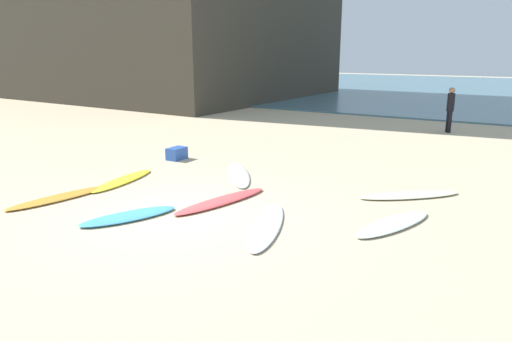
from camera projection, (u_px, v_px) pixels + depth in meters
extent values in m
plane|color=#C6B28E|center=(173.00, 216.00, 9.10)|extent=(120.00, 120.00, 0.00)
cube|color=slate|center=(460.00, 89.00, 38.89)|extent=(120.00, 40.00, 0.08)
ellipsoid|color=#48A3D4|center=(129.00, 216.00, 8.98)|extent=(1.32, 1.99, 0.09)
ellipsoid|color=white|center=(393.00, 224.00, 8.59)|extent=(1.21, 2.16, 0.07)
ellipsoid|color=#E04C4E|center=(222.00, 201.00, 9.90)|extent=(1.02, 2.56, 0.08)
ellipsoid|color=gold|center=(60.00, 197.00, 10.14)|extent=(0.86, 2.40, 0.07)
ellipsoid|color=yellow|center=(123.00, 180.00, 11.48)|extent=(0.89, 2.31, 0.07)
ellipsoid|color=silver|center=(266.00, 225.00, 8.54)|extent=(1.43, 2.57, 0.07)
ellipsoid|color=#E6E9BF|center=(409.00, 195.00, 10.31)|extent=(2.12, 1.98, 0.07)
ellipsoid|color=silver|center=(238.00, 174.00, 12.05)|extent=(2.01, 2.36, 0.07)
cylinder|color=black|center=(450.00, 122.00, 18.27)|extent=(0.14, 0.14, 0.84)
cylinder|color=black|center=(448.00, 121.00, 18.47)|extent=(0.14, 0.14, 0.84)
cylinder|color=black|center=(451.00, 102.00, 18.18)|extent=(0.38, 0.38, 0.70)
sphere|color=#9E7051|center=(452.00, 90.00, 18.06)|extent=(0.23, 0.23, 0.23)
cube|color=#2D56B2|center=(177.00, 153.00, 13.84)|extent=(0.40, 0.60, 0.35)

